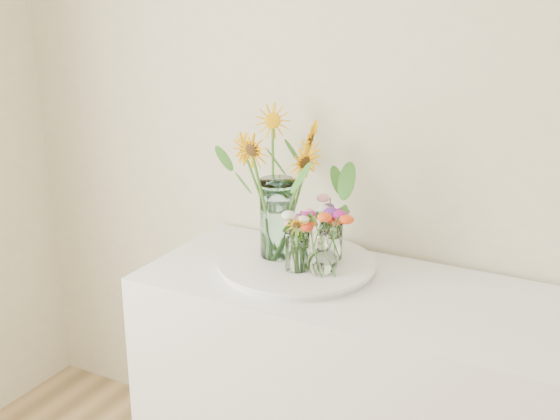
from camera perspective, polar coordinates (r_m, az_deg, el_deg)
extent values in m
cube|color=white|center=(2.43, 6.14, -15.93)|extent=(1.40, 0.60, 0.90)
cylinder|color=white|center=(2.32, 1.34, -4.56)|extent=(0.50, 0.50, 0.02)
cylinder|color=#C1FAF5|center=(2.31, -0.21, -0.72)|extent=(0.12, 0.12, 0.27)
cylinder|color=white|center=(2.22, 1.42, -3.39)|extent=(0.08, 0.08, 0.13)
cylinder|color=white|center=(2.32, 4.17, -2.51)|extent=(0.10, 0.10, 0.13)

